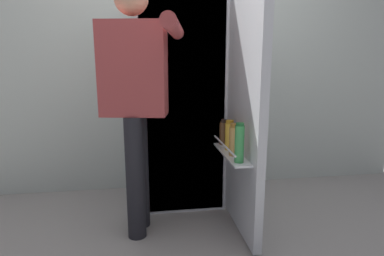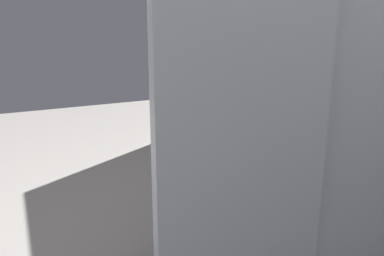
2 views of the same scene
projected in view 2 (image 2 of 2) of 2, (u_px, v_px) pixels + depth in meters
The scene contains 2 objects.
refrigerator at pixel (321, 89), 2.01m from camera, with size 0.70×1.21×1.70m.
person at pixel (197, 58), 2.14m from camera, with size 0.53×0.76×1.62m.
Camera 2 is at (1.65, -0.79, 1.29)m, focal length 42.84 mm.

